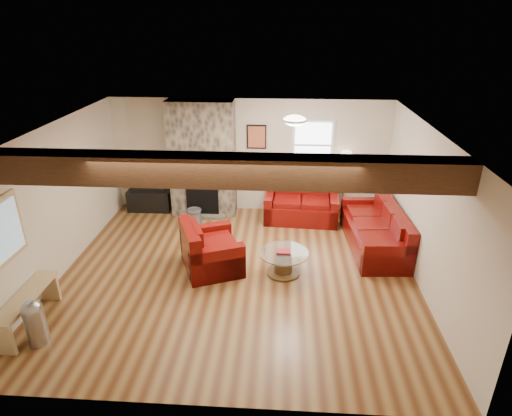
{
  "coord_description": "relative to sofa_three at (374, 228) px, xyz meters",
  "views": [
    {
      "loc": [
        0.71,
        -6.22,
        4.04
      ],
      "look_at": [
        0.29,
        0.4,
        1.07
      ],
      "focal_mm": 30.0,
      "sensor_mm": 36.0,
      "label": 1
    }
  ],
  "objects": [
    {
      "name": "artwork_back",
      "position": [
        -2.33,
        1.59,
        1.29
      ],
      "size": [
        0.42,
        0.06,
        0.52
      ],
      "primitive_type": null,
      "color": "black",
      "rests_on": "room"
    },
    {
      "name": "loveseat",
      "position": [
        -1.34,
        1.11,
        0.0
      ],
      "size": [
        1.59,
        0.97,
        0.82
      ],
      "primitive_type": null,
      "rotation": [
        0.0,
        0.0,
        -0.06
      ],
      "color": "#490505",
      "rests_on": "floor"
    },
    {
      "name": "room",
      "position": [
        -2.48,
        -1.12,
        0.84
      ],
      "size": [
        8.0,
        8.0,
        8.0
      ],
      "color": "#5A3118",
      "rests_on": "ground"
    },
    {
      "name": "artwork_right",
      "position": [
        0.48,
        -0.82,
        1.34
      ],
      "size": [
        0.06,
        0.55,
        0.42
      ],
      "primitive_type": null,
      "color": "black",
      "rests_on": "room"
    },
    {
      "name": "tv_cabinet",
      "position": [
        -4.75,
        1.41,
        -0.17
      ],
      "size": [
        0.96,
        0.38,
        0.48
      ],
      "primitive_type": "cube",
      "color": "black",
      "rests_on": "floor"
    },
    {
      "name": "pedal_bin",
      "position": [
        -4.99,
        -2.98,
        -0.07
      ],
      "size": [
        0.3,
        0.3,
        0.68
      ],
      "primitive_type": null,
      "rotation": [
        0.0,
        0.0,
        0.1
      ],
      "color": "#A0A1A5",
      "rests_on": "floor"
    },
    {
      "name": "chimney_breast",
      "position": [
        -3.48,
        1.37,
        0.81
      ],
      "size": [
        1.4,
        0.67,
        2.5
      ],
      "color": "#322E27",
      "rests_on": "floor"
    },
    {
      "name": "coal_bucket",
      "position": [
        -3.61,
        0.81,
        -0.25
      ],
      "size": [
        0.34,
        0.34,
        0.32
      ],
      "primitive_type": null,
      "color": "slate",
      "rests_on": "floor"
    },
    {
      "name": "back_window",
      "position": [
        -1.13,
        1.59,
        1.14
      ],
      "size": [
        0.9,
        0.08,
        1.1
      ],
      "primitive_type": null,
      "color": "silver",
      "rests_on": "room"
    },
    {
      "name": "coffee_table",
      "position": [
        -1.7,
        -1.05,
        -0.2
      ],
      "size": [
        0.85,
        0.85,
        0.44
      ],
      "color": "#472E16",
      "rests_on": "floor"
    },
    {
      "name": "ceiling_dome",
      "position": [
        -1.58,
        -0.22,
        2.03
      ],
      "size": [
        0.4,
        0.4,
        0.18
      ],
      "primitive_type": null,
      "color": "white",
      "rests_on": "room"
    },
    {
      "name": "oak_beam",
      "position": [
        -2.48,
        -2.37,
        1.9
      ],
      "size": [
        6.0,
        0.36,
        0.38
      ],
      "primitive_type": "cube",
      "color": "#321B0F",
      "rests_on": "room"
    },
    {
      "name": "sofa_three",
      "position": [
        0.0,
        0.0,
        0.0
      ],
      "size": [
        1.01,
        2.16,
        0.82
      ],
      "primitive_type": null,
      "rotation": [
        0.0,
        0.0,
        -1.51
      ],
      "color": "#490505",
      "rests_on": "floor"
    },
    {
      "name": "pine_bench",
      "position": [
        -5.31,
        -2.62,
        -0.16
      ],
      "size": [
        0.3,
        1.3,
        0.49
      ],
      "primitive_type": null,
      "color": "tan",
      "rests_on": "floor"
    },
    {
      "name": "television",
      "position": [
        -4.75,
        1.41,
        0.29
      ],
      "size": [
        0.78,
        0.1,
        0.45
      ],
      "primitive_type": "imported",
      "color": "black",
      "rests_on": "tv_cabinet"
    },
    {
      "name": "floor_lamp",
      "position": [
        -0.42,
        1.43,
        0.85
      ],
      "size": [
        0.38,
        0.38,
        1.47
      ],
      "color": "#A77C45",
      "rests_on": "floor"
    },
    {
      "name": "armchair_red",
      "position": [
        -2.95,
        -0.94,
        0.02
      ],
      "size": [
        1.25,
        1.32,
        0.85
      ],
      "primitive_type": null,
      "rotation": [
        0.0,
        0.0,
        1.96
      ],
      "color": "#490505",
      "rests_on": "floor"
    }
  ]
}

